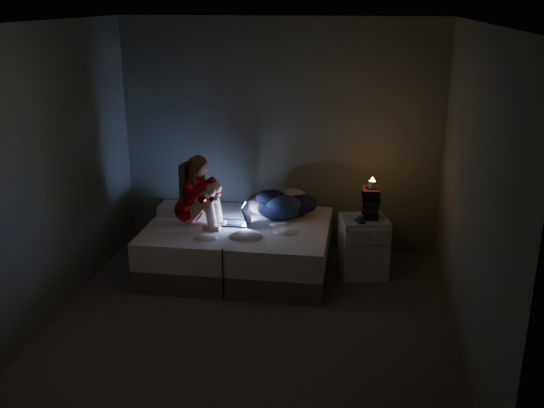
% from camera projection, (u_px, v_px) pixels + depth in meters
% --- Properties ---
extents(floor, '(3.60, 3.80, 0.02)m').
position_uv_depth(floor, '(250.00, 324.00, 5.52)').
color(floor, '#3F3A38').
rests_on(floor, ground).
extents(ceiling, '(3.60, 3.80, 0.02)m').
position_uv_depth(ceiling, '(246.00, 21.00, 4.68)').
color(ceiling, silver).
rests_on(ceiling, ground).
extents(wall_back, '(3.60, 0.02, 2.60)m').
position_uv_depth(wall_back, '(280.00, 136.00, 6.88)').
color(wall_back, '#5A5D58').
rests_on(wall_back, ground).
extents(wall_front, '(3.60, 0.02, 2.60)m').
position_uv_depth(wall_front, '(182.00, 286.00, 3.31)').
color(wall_front, '#5A5D58').
rests_on(wall_front, ground).
extents(wall_left, '(0.02, 3.80, 2.60)m').
position_uv_depth(wall_left, '(45.00, 176.00, 5.35)').
color(wall_left, '#5A5D58').
rests_on(wall_left, ground).
extents(wall_right, '(0.02, 3.80, 2.60)m').
position_uv_depth(wall_right, '(473.00, 195.00, 4.84)').
color(wall_right, '#5A5D58').
rests_on(wall_right, ground).
extents(bed, '(1.89, 1.42, 0.52)m').
position_uv_depth(bed, '(239.00, 247.00, 6.51)').
color(bed, silver).
rests_on(bed, ground).
extents(pillow, '(0.40, 0.29, 0.12)m').
position_uv_depth(pillow, '(179.00, 210.00, 6.70)').
color(pillow, silver).
rests_on(pillow, bed).
extents(woman, '(0.52, 0.39, 0.76)m').
position_uv_depth(woman, '(188.00, 190.00, 6.31)').
color(woman, maroon).
rests_on(woman, bed).
extents(laptop, '(0.34, 0.24, 0.23)m').
position_uv_depth(laptop, '(233.00, 213.00, 6.40)').
color(laptop, black).
rests_on(laptop, bed).
extents(clothes_pile, '(0.58, 0.49, 0.32)m').
position_uv_depth(clothes_pile, '(279.00, 202.00, 6.60)').
color(clothes_pile, '#1E254D').
rests_on(clothes_pile, bed).
extents(nightstand, '(0.55, 0.51, 0.63)m').
position_uv_depth(nightstand, '(363.00, 246.00, 6.39)').
color(nightstand, silver).
rests_on(nightstand, ground).
extents(book_stack, '(0.19, 0.25, 0.33)m').
position_uv_depth(book_stack, '(371.00, 203.00, 6.25)').
color(book_stack, black).
rests_on(book_stack, nightstand).
extents(candle, '(0.07, 0.07, 0.08)m').
position_uv_depth(candle, '(372.00, 183.00, 6.19)').
color(candle, beige).
rests_on(candle, book_stack).
extents(phone, '(0.09, 0.15, 0.01)m').
position_uv_depth(phone, '(358.00, 221.00, 6.21)').
color(phone, black).
rests_on(phone, nightstand).
extents(blue_orb, '(0.08, 0.08, 0.08)m').
position_uv_depth(blue_orb, '(357.00, 219.00, 6.16)').
color(blue_orb, navy).
rests_on(blue_orb, nightstand).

